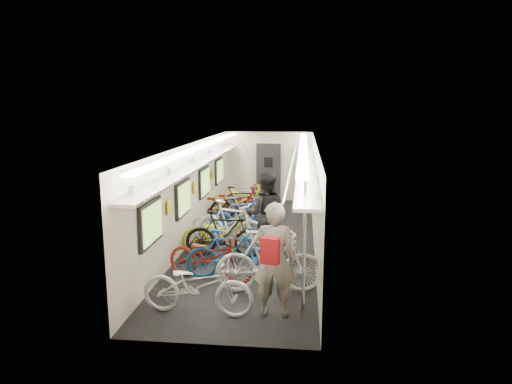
% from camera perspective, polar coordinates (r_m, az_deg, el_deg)
% --- Properties ---
extents(train_car_shell, '(10.00, 10.00, 10.00)m').
position_cam_1_polar(train_car_shell, '(11.71, -1.80, 2.73)').
color(train_car_shell, black).
rests_on(train_car_shell, ground).
extents(bicycle_0, '(1.89, 0.80, 0.97)m').
position_cam_1_polar(bicycle_0, '(7.44, -7.35, -11.52)').
color(bicycle_0, silver).
rests_on(bicycle_0, ground).
extents(bicycle_1, '(1.67, 0.60, 0.99)m').
position_cam_1_polar(bicycle_1, '(8.83, -3.44, -7.75)').
color(bicycle_1, '#194F97').
rests_on(bicycle_1, ground).
extents(bicycle_2, '(1.88, 1.07, 0.93)m').
position_cam_1_polar(bicycle_2, '(8.80, -5.71, -8.02)').
color(bicycle_2, maroon).
rests_on(bicycle_2, ground).
extents(bicycle_3, '(1.76, 0.55, 1.05)m').
position_cam_1_polar(bicycle_3, '(10.01, -3.93, -5.32)').
color(bicycle_3, black).
rests_on(bicycle_3, ground).
extents(bicycle_4, '(1.80, 0.75, 0.93)m').
position_cam_1_polar(bicycle_4, '(10.28, -4.43, -5.25)').
color(bicycle_4, '#C1C112').
rests_on(bicycle_4, ground).
extents(bicycle_5, '(1.91, 1.16, 1.11)m').
position_cam_1_polar(bicycle_5, '(10.72, -3.12, -4.05)').
color(bicycle_5, silver).
rests_on(bicycle_5, ground).
extents(bicycle_6, '(1.87, 1.23, 0.93)m').
position_cam_1_polar(bicycle_6, '(11.05, -4.27, -4.10)').
color(bicycle_6, '#B4B4B9').
rests_on(bicycle_6, ground).
extents(bicycle_7, '(1.80, 0.97, 1.04)m').
position_cam_1_polar(bicycle_7, '(11.57, -1.78, -3.10)').
color(bicycle_7, '#1A449E').
rests_on(bicycle_7, ground).
extents(bicycle_8, '(2.20, 0.95, 1.12)m').
position_cam_1_polar(bicycle_8, '(12.90, -2.79, -1.48)').
color(bicycle_8, maroon).
rests_on(bicycle_8, ground).
extents(bicycle_9, '(1.83, 0.76, 1.07)m').
position_cam_1_polar(bicycle_9, '(12.88, -1.93, -1.61)').
color(bicycle_9, black).
rests_on(bicycle_9, ground).
extents(bicycle_10, '(2.03, 0.83, 1.05)m').
position_cam_1_polar(bicycle_10, '(13.63, -1.82, -0.96)').
color(bicycle_10, yellow).
rests_on(bicycle_10, ground).
extents(bicycle_11, '(1.96, 0.73, 1.15)m').
position_cam_1_polar(bicycle_11, '(8.15, 1.67, -8.73)').
color(bicycle_11, '#B8B9BB').
rests_on(bicycle_11, ground).
extents(bicycle_12, '(1.92, 1.22, 0.95)m').
position_cam_1_polar(bicycle_12, '(14.15, -0.63, -0.71)').
color(bicycle_12, '#5E5F63').
rests_on(bicycle_12, ground).
extents(passenger_near, '(0.68, 0.46, 1.85)m').
position_cam_1_polar(passenger_near, '(7.20, 2.27, -8.45)').
color(passenger_near, gray).
rests_on(passenger_near, ground).
extents(passenger_mid, '(0.97, 0.79, 1.89)m').
position_cam_1_polar(passenger_mid, '(10.04, 1.18, -2.77)').
color(passenger_mid, black).
rests_on(passenger_mid, ground).
extents(backpack, '(0.29, 0.20, 0.38)m').
position_cam_1_polar(backpack, '(6.49, 1.78, -7.33)').
color(backpack, '#A51019').
rests_on(backpack, passenger_near).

